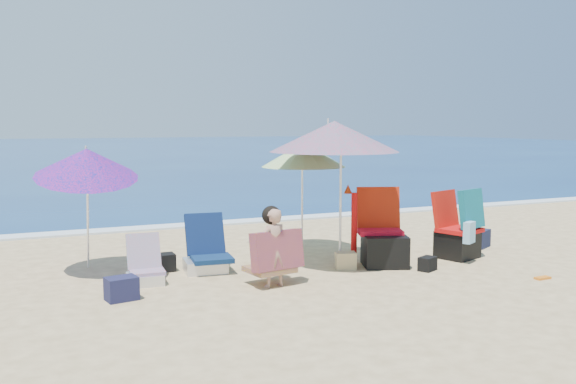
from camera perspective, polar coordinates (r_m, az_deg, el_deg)
name	(u,v)px	position (r m, az deg, el deg)	size (l,w,h in m)	color
ground	(339,281)	(8.23, 4.78, -8.25)	(120.00, 120.00, 0.00)	#D8BC84
sea	(69,150)	(52.17, -19.65, 3.66)	(120.00, 80.00, 0.12)	navy
foam	(221,223)	(12.84, -6.19, -2.88)	(120.00, 0.50, 0.04)	white
umbrella_turquoise	(334,137)	(8.84, 4.32, 5.15)	(2.44, 2.44, 2.15)	silver
umbrella_striped	(304,155)	(9.83, 1.45, 3.47)	(1.39, 1.39, 1.80)	white
umbrella_blue	(87,163)	(8.75, -18.17, 2.59)	(1.38, 1.44, 1.89)	white
furled_umbrella	(353,221)	(9.09, 6.03, -2.69)	(0.17, 0.29, 1.18)	#B30E0C
chair_navy	(206,256)	(8.79, -7.58, -5.94)	(0.68, 0.79, 0.79)	#0D254A
chair_rainbow	(145,271)	(8.29, -13.11, -7.11)	(0.50, 0.59, 0.62)	#E45450
camp_chair_left	(383,242)	(9.17, 8.81, -4.63)	(0.83, 0.98, 1.13)	red
camp_chair_right	(459,233)	(9.85, 15.57, -3.69)	(0.76, 0.90, 1.09)	red
person_center	(274,248)	(7.86, -1.30, -5.23)	(0.73, 0.59, 1.02)	tan
bag_navy_a	(122,289)	(7.59, -15.18, -8.64)	(0.40, 0.32, 0.28)	#1B1C3B
bag_black_a	(162,263)	(8.89, -11.57, -6.43)	(0.34, 0.25, 0.25)	black
bag_tan	(345,261)	(8.88, 5.35, -6.35)	(0.33, 0.28, 0.24)	tan
bag_navy_b	(478,238)	(10.87, 17.22, -4.13)	(0.49, 0.45, 0.30)	#191D37
bag_black_b	(427,264)	(8.97, 12.81, -6.51)	(0.31, 0.27, 0.20)	black
orange_item	(543,278)	(8.98, 22.54, -7.37)	(0.23, 0.11, 0.03)	orange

